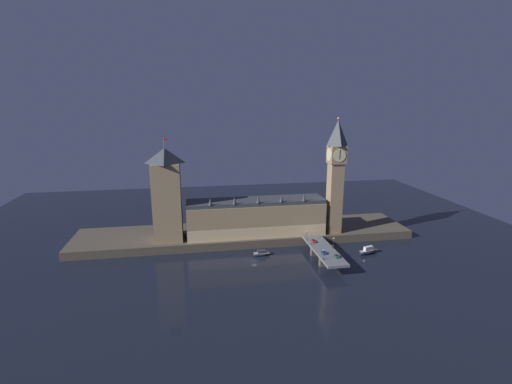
# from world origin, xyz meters

# --- Properties ---
(ground_plane) EXTENTS (400.00, 400.00, 0.00)m
(ground_plane) POSITION_xyz_m (0.00, 0.00, 0.00)
(ground_plane) COLOR black
(embankment) EXTENTS (220.00, 42.00, 5.27)m
(embankment) POSITION_xyz_m (0.00, 39.00, 2.63)
(embankment) COLOR #4C4438
(embankment) RESTS_ON ground_plane
(parliament_hall) EXTENTS (87.89, 20.30, 27.71)m
(parliament_hall) POSITION_xyz_m (6.23, 30.48, 16.77)
(parliament_hall) COLOR #9E845B
(parliament_hall) RESTS_ON embankment
(clock_tower) EXTENTS (10.46, 10.57, 74.64)m
(clock_tower) POSITION_xyz_m (57.14, 25.72, 44.86)
(clock_tower) COLOR #9E845B
(clock_tower) RESTS_ON embankment
(victoria_tower) EXTENTS (17.24, 17.24, 63.23)m
(victoria_tower) POSITION_xyz_m (-48.92, 29.95, 34.04)
(victoria_tower) COLOR #9E845B
(victoria_tower) RESTS_ON embankment
(bridge) EXTENTS (12.00, 46.00, 6.79)m
(bridge) POSITION_xyz_m (39.90, -5.00, 5.03)
(bridge) COLOR slate
(bridge) RESTS_ON ground_plane
(car_northbound_lead) EXTENTS (1.86, 4.76, 1.49)m
(car_northbound_lead) POSITION_xyz_m (37.26, 6.31, 7.49)
(car_northbound_lead) COLOR red
(car_northbound_lead) RESTS_ON bridge
(car_northbound_trail) EXTENTS (2.08, 4.07, 1.60)m
(car_northbound_trail) POSITION_xyz_m (37.26, -11.76, 7.54)
(car_northbound_trail) COLOR navy
(car_northbound_trail) RESTS_ON bridge
(car_southbound_lead) EXTENTS (1.96, 3.82, 1.53)m
(car_southbound_lead) POSITION_xyz_m (42.53, -17.69, 7.51)
(car_southbound_lead) COLOR #235633
(car_southbound_lead) RESTS_ON bridge
(pedestrian_near_rail) EXTENTS (0.38, 0.38, 1.84)m
(pedestrian_near_rail) POSITION_xyz_m (34.62, -18.54, 7.78)
(pedestrian_near_rail) COLOR black
(pedestrian_near_rail) RESTS_ON bridge
(pedestrian_mid_walk) EXTENTS (0.38, 0.38, 1.75)m
(pedestrian_mid_walk) POSITION_xyz_m (45.17, -4.19, 7.72)
(pedestrian_mid_walk) COLOR black
(pedestrian_mid_walk) RESTS_ON bridge
(pedestrian_far_rail) EXTENTS (0.38, 0.38, 1.68)m
(pedestrian_far_rail) POSITION_xyz_m (34.62, 2.11, 7.68)
(pedestrian_far_rail) COLOR black
(pedestrian_far_rail) RESTS_ON bridge
(street_lamp_near) EXTENTS (1.34, 0.60, 6.07)m
(street_lamp_near) POSITION_xyz_m (34.22, -19.72, 10.59)
(street_lamp_near) COLOR #2D3333
(street_lamp_near) RESTS_ON bridge
(street_lamp_mid) EXTENTS (1.34, 0.60, 6.59)m
(street_lamp_mid) POSITION_xyz_m (45.57, -5.00, 10.92)
(street_lamp_mid) COLOR #2D3333
(street_lamp_mid) RESTS_ON bridge
(street_lamp_far) EXTENTS (1.34, 0.60, 6.25)m
(street_lamp_far) POSITION_xyz_m (34.22, 9.72, 10.71)
(street_lamp_far) COLOR #2D3333
(street_lamp_far) RESTS_ON bridge
(boat_upstream) EXTENTS (10.71, 4.02, 3.26)m
(boat_upstream) POSITION_xyz_m (5.71, 7.39, 1.19)
(boat_upstream) COLOR #1E2842
(boat_upstream) RESTS_ON ground_plane
(boat_downstream) EXTENTS (13.57, 6.94, 4.76)m
(boat_downstream) POSITION_xyz_m (69.42, -1.26, 1.74)
(boat_downstream) COLOR #1E2842
(boat_downstream) RESTS_ON ground_plane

